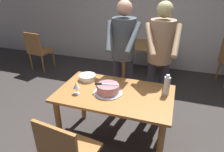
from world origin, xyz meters
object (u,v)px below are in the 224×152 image
cake_on_platter (108,89)px  person_standing_beside (160,53)px  background_chair_0 (38,50)px  water_bottle (167,86)px  person_cutting_cake (123,50)px  main_dining_table (115,102)px  plate_stack (87,77)px  wine_glass_near (76,86)px  background_table (147,52)px  cake_knife (102,84)px

cake_on_platter → person_standing_beside: (0.50, 0.68, 0.27)m
person_standing_beside → background_chair_0: 3.03m
water_bottle → person_cutting_cake: 0.82m
main_dining_table → water_bottle: 0.64m
cake_on_platter → background_chair_0: background_chair_0 is taller
plate_stack → water_bottle: water_bottle is taller
wine_glass_near → water_bottle: size_ratio=0.58×
main_dining_table → person_standing_beside: bearing=56.5°
main_dining_table → cake_on_platter: bearing=-154.9°
person_standing_beside → cake_on_platter: bearing=-126.3°
wine_glass_near → person_cutting_cake: bearing=66.4°
background_chair_0 → person_cutting_cake: bearing=-24.9°
water_bottle → background_table: bearing=105.0°
main_dining_table → water_bottle: (0.57, 0.15, 0.24)m
cake_knife → wine_glass_near: size_ratio=1.85×
plate_stack → main_dining_table: bearing=-24.5°
person_cutting_cake → background_table: (0.13, 1.45, -0.50)m
water_bottle → background_chair_0: 3.33m
wine_glass_near → person_cutting_cake: (0.34, 0.77, 0.22)m
main_dining_table → person_standing_beside: (0.42, 0.64, 0.45)m
wine_glass_near → main_dining_table: bearing=21.3°
cake_knife → person_standing_beside: size_ratio=0.16×
wine_glass_near → background_chair_0: 2.71m
water_bottle → background_chair_0: bearing=152.4°
cake_knife → plate_stack: bearing=139.9°
background_table → wine_glass_near: bearing=-101.9°
plate_stack → person_cutting_cake: 0.62m
plate_stack → water_bottle: (1.01, -0.06, 0.08)m
person_cutting_cake → person_standing_beside: bearing=3.5°
cake_on_platter → background_table: 2.11m
wine_glass_near → background_table: wine_glass_near is taller
person_cutting_cake → person_standing_beside: size_ratio=1.00×
water_bottle → cake_knife: bearing=-164.6°
background_chair_0 → cake_on_platter: bearing=-36.7°
plate_stack → water_bottle: bearing=-3.1°
main_dining_table → person_cutting_cake: size_ratio=0.78×
cake_on_platter → water_bottle: water_bottle is taller
main_dining_table → person_cutting_cake: (-0.07, 0.61, 0.45)m
person_standing_beside → background_chair_0: (-2.79, 1.04, -0.58)m
cake_on_platter → wine_glass_near: wine_glass_near is taller
main_dining_table → person_standing_beside: person_standing_beside is taller
water_bottle → plate_stack: bearing=176.9°
person_cutting_cake → main_dining_table: bearing=-83.4°
main_dining_table → background_table: 2.07m
main_dining_table → wine_glass_near: (-0.41, -0.16, 0.23)m
person_standing_beside → main_dining_table: bearing=-123.5°
water_bottle → background_chair_0: size_ratio=0.28×
background_table → person_cutting_cake: bearing=-95.1°
cake_on_platter → wine_glass_near: (-0.34, -0.13, 0.05)m
plate_stack → person_cutting_cake: (0.37, 0.41, 0.29)m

